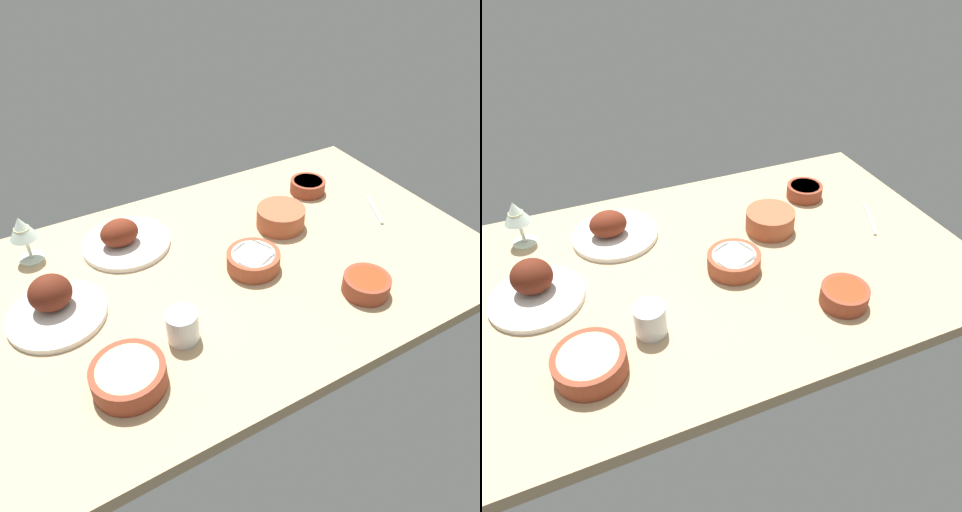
# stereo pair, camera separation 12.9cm
# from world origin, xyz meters

# --- Properties ---
(dining_table) EXTENTS (1.40, 0.90, 0.04)m
(dining_table) POSITION_xyz_m (0.00, 0.00, 0.02)
(dining_table) COLOR tan
(dining_table) RESTS_ON ground
(plate_near_viewer) EXTENTS (0.25, 0.25, 0.09)m
(plate_near_viewer) POSITION_xyz_m (0.26, -0.23, 0.07)
(plate_near_viewer) COLOR silver
(plate_near_viewer) RESTS_ON dining_table
(plate_center_main) EXTENTS (0.24, 0.24, 0.11)m
(plate_center_main) POSITION_xyz_m (0.49, -0.05, 0.07)
(plate_center_main) COLOR silver
(plate_center_main) RESTS_ON dining_table
(bowl_sauce) EXTENTS (0.12, 0.12, 0.05)m
(bowl_sauce) POSITION_xyz_m (-0.22, 0.27, 0.07)
(bowl_sauce) COLOR brown
(bowl_sauce) RESTS_ON dining_table
(bowl_onions) EXTENTS (0.12, 0.12, 0.05)m
(bowl_onions) POSITION_xyz_m (-0.39, -0.21, 0.06)
(bowl_onions) COLOR brown
(bowl_onions) RESTS_ON dining_table
(bowl_potatoes) EXTENTS (0.16, 0.16, 0.06)m
(bowl_potatoes) POSITION_xyz_m (0.41, 0.24, 0.07)
(bowl_potatoes) COLOR brown
(bowl_potatoes) RESTS_ON dining_table
(bowl_pasta) EXTENTS (0.15, 0.15, 0.06)m
(bowl_pasta) POSITION_xyz_m (-0.20, -0.09, 0.07)
(bowl_pasta) COLOR #A35133
(bowl_pasta) RESTS_ON dining_table
(bowl_cream) EXTENTS (0.15, 0.15, 0.05)m
(bowl_cream) POSITION_xyz_m (-0.02, 0.04, 0.07)
(bowl_cream) COLOR brown
(bowl_cream) RESTS_ON dining_table
(wine_glass) EXTENTS (0.08, 0.08, 0.14)m
(wine_glass) POSITION_xyz_m (0.51, -0.31, 0.14)
(wine_glass) COLOR silver
(wine_glass) RESTS_ON dining_table
(water_tumbler) EXTENTS (0.08, 0.08, 0.08)m
(water_tumbler) POSITION_xyz_m (0.25, 0.18, 0.08)
(water_tumbler) COLOR silver
(water_tumbler) RESTS_ON dining_table
(fork_loose) EXTENTS (0.08, 0.15, 0.01)m
(fork_loose) POSITION_xyz_m (-0.51, -0.01, 0.04)
(fork_loose) COLOR silver
(fork_loose) RESTS_ON dining_table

